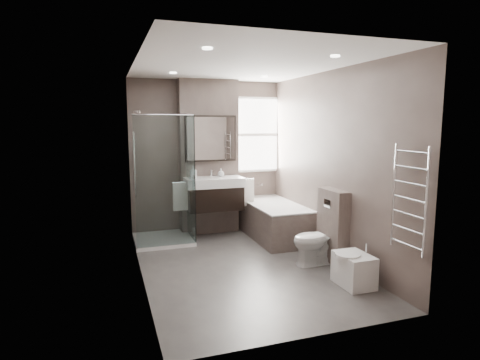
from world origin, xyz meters
name	(u,v)px	position (x,y,z in m)	size (l,w,h in m)	color
room	(242,169)	(0.00, 0.00, 1.30)	(2.70, 3.90, 2.70)	#474442
vanity_pier	(209,158)	(0.00, 1.77, 1.30)	(1.00, 0.25, 2.60)	brown
vanity	(214,193)	(0.00, 1.43, 0.74)	(0.95, 0.47, 0.66)	black
mirror_cabinet	(211,138)	(0.00, 1.61, 1.63)	(0.86, 0.08, 0.76)	black
towel_left	(181,197)	(-0.56, 1.40, 0.72)	(0.24, 0.06, 0.44)	silver
towel_right	(247,193)	(0.56, 1.40, 0.72)	(0.24, 0.06, 0.44)	silver
shower_enclosure	(169,212)	(-0.75, 1.35, 0.49)	(0.90, 0.90, 2.00)	white
bathtub	(274,219)	(0.92, 1.10, 0.32)	(0.75, 1.60, 0.57)	brown
window	(256,135)	(0.90, 1.88, 1.68)	(0.98, 0.06, 1.33)	white
toilet	(317,239)	(0.97, -0.26, 0.34)	(0.38, 0.67, 0.68)	white
cistern_box	(333,226)	(1.21, -0.25, 0.50)	(0.19, 0.55, 1.00)	brown
bidet	(354,269)	(1.01, -1.04, 0.20)	(0.41, 0.47, 0.49)	white
towel_radiator	(409,199)	(1.25, -1.60, 1.12)	(0.03, 0.49, 1.10)	silver
soap_bottle_a	(193,172)	(-0.33, 1.47, 1.10)	(0.09, 0.09, 0.20)	white
soap_bottle_b	(221,173)	(0.14, 1.49, 1.07)	(0.11, 0.11, 0.14)	white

